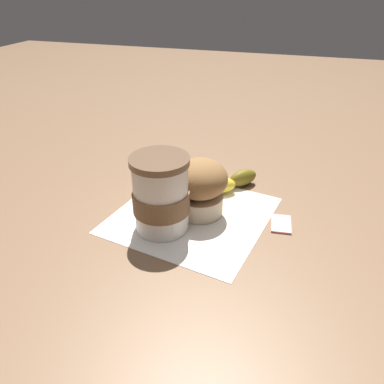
{
  "coord_description": "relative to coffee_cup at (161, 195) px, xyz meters",
  "views": [
    {
      "loc": [
        -0.5,
        -0.16,
        0.35
      ],
      "look_at": [
        0.0,
        0.0,
        0.05
      ],
      "focal_mm": 35.0,
      "sensor_mm": 36.0,
      "label": 1
    }
  ],
  "objects": [
    {
      "name": "sugar_packet",
      "position": [
        0.06,
        -0.18,
        -0.06
      ],
      "size": [
        0.05,
        0.04,
        0.01
      ],
      "primitive_type": "cube",
      "rotation": [
        0.0,
        0.0,
        0.11
      ],
      "color": "pink",
      "rests_on": "ground_plane"
    },
    {
      "name": "paper_napkin",
      "position": [
        0.05,
        -0.04,
        -0.06
      ],
      "size": [
        0.28,
        0.28,
        0.0
      ],
      "primitive_type": "cube",
      "rotation": [
        0.0,
        0.0,
        -0.18
      ],
      "color": "white",
      "rests_on": "ground_plane"
    },
    {
      "name": "banana",
      "position": [
        0.14,
        -0.05,
        -0.04
      ],
      "size": [
        0.11,
        0.16,
        0.03
      ],
      "color": "yellow",
      "rests_on": "paper_napkin"
    },
    {
      "name": "coffee_cup",
      "position": [
        0.0,
        0.0,
        0.0
      ],
      "size": [
        0.09,
        0.09,
        0.12
      ],
      "color": "silver",
      "rests_on": "paper_napkin"
    },
    {
      "name": "ground_plane",
      "position": [
        0.05,
        -0.04,
        -0.06
      ],
      "size": [
        3.0,
        3.0,
        0.0
      ],
      "primitive_type": "plane",
      "color": "brown"
    },
    {
      "name": "muffin",
      "position": [
        0.06,
        -0.05,
        -0.01
      ],
      "size": [
        0.09,
        0.09,
        0.1
      ],
      "color": "beige",
      "rests_on": "paper_napkin"
    }
  ]
}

